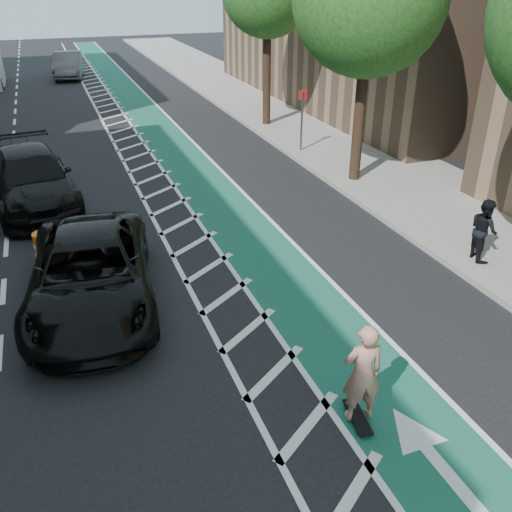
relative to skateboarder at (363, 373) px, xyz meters
name	(u,v)px	position (x,y,z in m)	size (l,w,h in m)	color
ground	(194,393)	(-2.30, 1.58, -0.99)	(120.00, 120.00, 0.00)	black
bike_lane	(203,184)	(0.70, 11.58, -0.99)	(2.00, 90.00, 0.01)	#195A41
buffer_strip	(160,189)	(-0.80, 11.58, -0.99)	(1.40, 90.00, 0.01)	silver
sidewalk_right	(368,161)	(7.20, 11.58, -0.92)	(5.00, 90.00, 0.15)	gray
curb_right	(310,168)	(4.75, 11.58, -0.91)	(0.12, 90.00, 0.16)	gray
sign_post	(302,120)	(5.30, 13.58, 0.36)	(0.35, 0.08, 2.47)	#4C4C4C
skateboard	(357,417)	(0.00, 0.00, -0.90)	(0.37, 0.85, 0.11)	black
skateboarder	(363,373)	(0.00, 0.00, 0.00)	(0.64, 0.42, 1.76)	tan
suv_near	(91,273)	(-3.58, 5.10, -0.23)	(2.54, 5.51, 1.53)	black
suv_far	(31,179)	(-4.70, 11.72, -0.17)	(2.30, 5.65, 1.64)	black
car_grey	(68,65)	(-2.10, 35.22, -0.17)	(1.74, 5.00, 1.65)	#5E5E63
pedestrian	(484,230)	(5.53, 3.64, -0.07)	(0.75, 0.59, 1.55)	black
barrel_a	(45,249)	(-4.50, 7.42, -0.59)	(0.62, 0.62, 0.84)	orange
barrel_b	(7,160)	(-5.58, 15.58, -0.61)	(0.60, 0.60, 0.82)	#DF530B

